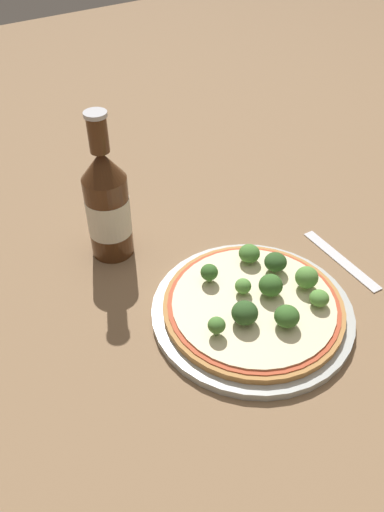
# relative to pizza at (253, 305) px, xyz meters

# --- Properties ---
(ground_plane) EXTENTS (3.00, 3.00, 0.00)m
(ground_plane) POSITION_rel_pizza_xyz_m (0.02, 0.02, -0.02)
(ground_plane) COLOR #846647
(plate) EXTENTS (0.28, 0.28, 0.01)m
(plate) POSITION_rel_pizza_xyz_m (-0.00, 0.00, -0.01)
(plate) COLOR #B2B7B2
(plate) RESTS_ON ground_plane
(pizza) EXTENTS (0.25, 0.25, 0.01)m
(pizza) POSITION_rel_pizza_xyz_m (0.00, 0.00, 0.00)
(pizza) COLOR #B77F42
(pizza) RESTS_ON plate
(broccoli_floret_0) EXTENTS (0.03, 0.03, 0.02)m
(broccoli_floret_0) POSITION_rel_pizza_xyz_m (0.07, -0.06, 0.02)
(broccoli_floret_0) COLOR #7A9E5B
(broccoli_floret_0) RESTS_ON pizza
(broccoli_floret_1) EXTENTS (0.03, 0.03, 0.03)m
(broccoli_floret_1) POSITION_rel_pizza_xyz_m (-0.03, 0.07, 0.02)
(broccoli_floret_1) COLOR #7A9E5B
(broccoli_floret_1) RESTS_ON pizza
(broccoli_floret_2) EXTENTS (0.03, 0.03, 0.03)m
(broccoli_floret_2) POSITION_rel_pizza_xyz_m (0.07, 0.03, 0.02)
(broccoli_floret_2) COLOR #7A9E5B
(broccoli_floret_2) RESTS_ON pizza
(broccoli_floret_3) EXTENTS (0.02, 0.02, 0.02)m
(broccoli_floret_3) POSITION_rel_pizza_xyz_m (-0.00, 0.02, 0.02)
(broccoli_floret_3) COLOR #7A9E5B
(broccoli_floret_3) RESTS_ON pizza
(broccoli_floret_4) EXTENTS (0.03, 0.03, 0.03)m
(broccoli_floret_4) POSITION_rel_pizza_xyz_m (0.03, -0.00, 0.02)
(broccoli_floret_4) COLOR #7A9E5B
(broccoli_floret_4) RESTS_ON pizza
(broccoli_floret_5) EXTENTS (0.04, 0.04, 0.03)m
(broccoli_floret_5) POSITION_rel_pizza_xyz_m (-0.03, -0.02, 0.02)
(broccoli_floret_5) COLOR #7A9E5B
(broccoli_floret_5) RESTS_ON pizza
(broccoli_floret_6) EXTENTS (0.03, 0.03, 0.03)m
(broccoli_floret_6) POSITION_rel_pizza_xyz_m (0.05, 0.07, 0.02)
(broccoli_floret_6) COLOR #7A9E5B
(broccoli_floret_6) RESTS_ON pizza
(broccoli_floret_7) EXTENTS (0.03, 0.03, 0.03)m
(broccoli_floret_7) POSITION_rel_pizza_xyz_m (0.08, -0.02, 0.03)
(broccoli_floret_7) COLOR #7A9E5B
(broccoli_floret_7) RESTS_ON pizza
(broccoli_floret_8) EXTENTS (0.02, 0.02, 0.03)m
(broccoli_floret_8) POSITION_rel_pizza_xyz_m (-0.08, -0.02, 0.02)
(broccoli_floret_8) COLOR #7A9E5B
(broccoli_floret_8) RESTS_ON pizza
(broccoli_floret_9) EXTENTS (0.03, 0.03, 0.03)m
(broccoli_floret_9) POSITION_rel_pizza_xyz_m (0.01, -0.06, 0.02)
(broccoli_floret_9) COLOR #7A9E5B
(broccoli_floret_9) RESTS_ON pizza
(beer_bottle) EXTENTS (0.07, 0.07, 0.24)m
(beer_bottle) POSITION_rel_pizza_xyz_m (-0.09, 0.24, 0.07)
(beer_bottle) COLOR #472814
(beer_bottle) RESTS_ON ground_plane
(fork) EXTENTS (0.03, 0.16, 0.00)m
(fork) POSITION_rel_pizza_xyz_m (0.19, 0.01, -0.02)
(fork) COLOR silver
(fork) RESTS_ON ground_plane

